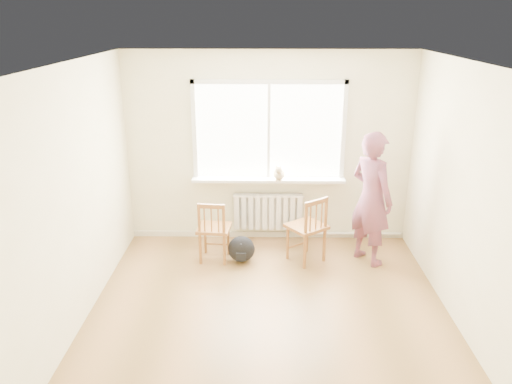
{
  "coord_description": "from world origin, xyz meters",
  "views": [
    {
      "loc": [
        -0.07,
        -4.54,
        3.13
      ],
      "look_at": [
        -0.16,
        1.2,
        1.08
      ],
      "focal_mm": 35.0,
      "sensor_mm": 36.0,
      "label": 1
    }
  ],
  "objects_px": {
    "chair_right": "(309,229)",
    "person": "(371,199)",
    "backpack": "(241,249)",
    "chair_left": "(213,231)",
    "cat": "(279,173)"
  },
  "relations": [
    {
      "from": "chair_right",
      "to": "backpack",
      "type": "relative_size",
      "value": 2.56
    },
    {
      "from": "chair_left",
      "to": "person",
      "type": "distance_m",
      "value": 2.1
    },
    {
      "from": "backpack",
      "to": "person",
      "type": "bearing_deg",
      "value": 1.98
    },
    {
      "from": "cat",
      "to": "backpack",
      "type": "relative_size",
      "value": 1.02
    },
    {
      "from": "chair_left",
      "to": "person",
      "type": "height_order",
      "value": "person"
    },
    {
      "from": "backpack",
      "to": "chair_right",
      "type": "bearing_deg",
      "value": 1.24
    },
    {
      "from": "chair_left",
      "to": "backpack",
      "type": "relative_size",
      "value": 2.38
    },
    {
      "from": "chair_right",
      "to": "person",
      "type": "relative_size",
      "value": 0.52
    },
    {
      "from": "chair_left",
      "to": "cat",
      "type": "xyz_separation_m",
      "value": [
        0.87,
        0.59,
        0.62
      ]
    },
    {
      "from": "chair_right",
      "to": "person",
      "type": "xyz_separation_m",
      "value": [
        0.79,
        0.04,
        0.42
      ]
    },
    {
      "from": "person",
      "to": "backpack",
      "type": "height_order",
      "value": "person"
    },
    {
      "from": "cat",
      "to": "chair_right",
      "type": "bearing_deg",
      "value": -50.28
    },
    {
      "from": "chair_right",
      "to": "person",
      "type": "distance_m",
      "value": 0.9
    },
    {
      "from": "chair_left",
      "to": "backpack",
      "type": "bearing_deg",
      "value": -177.53
    },
    {
      "from": "person",
      "to": "cat",
      "type": "xyz_separation_m",
      "value": [
        -1.18,
        0.55,
        0.16
      ]
    }
  ]
}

